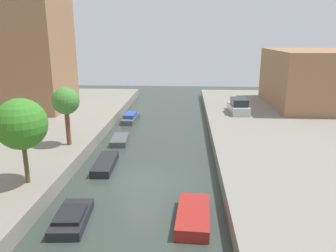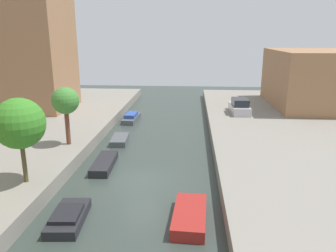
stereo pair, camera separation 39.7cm
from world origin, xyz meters
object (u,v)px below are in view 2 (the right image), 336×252
at_px(street_tree_2, 19,124).
at_px(moored_boat_right_2, 190,216).
at_px(apartment_tower_far, 19,17).
at_px(parked_car, 240,107).
at_px(moored_boat_left_2, 68,217).
at_px(low_block_right, 315,78).
at_px(moored_boat_left_5, 131,118).
at_px(moored_boat_left_4, 120,140).
at_px(moored_boat_left_3, 104,163).
at_px(street_tree_3, 65,102).

bearing_deg(street_tree_2, moored_boat_right_2, -11.76).
relative_size(apartment_tower_far, parked_car, 4.61).
relative_size(parked_car, moored_boat_left_2, 1.27).
relative_size(low_block_right, moored_boat_left_5, 3.10).
height_order(street_tree_2, moored_boat_left_5, street_tree_2).
relative_size(parked_car, moored_boat_left_5, 1.04).
height_order(apartment_tower_far, moored_boat_left_2, apartment_tower_far).
distance_m(low_block_right, parked_car, 10.87).
bearing_deg(moored_boat_left_4, apartment_tower_far, 145.10).
bearing_deg(moored_boat_left_5, apartment_tower_far, 174.80).
bearing_deg(low_block_right, moored_boat_left_3, -138.48).
bearing_deg(moored_boat_left_3, street_tree_3, 147.89).
bearing_deg(apartment_tower_far, moored_boat_left_4, -34.90).
distance_m(street_tree_3, moored_boat_left_5, 12.46).
distance_m(parked_car, moored_boat_left_4, 14.47).
height_order(street_tree_3, moored_boat_left_2, street_tree_3).
distance_m(low_block_right, street_tree_3, 29.60).
bearing_deg(moored_boat_left_3, apartment_tower_far, 131.28).
bearing_deg(low_block_right, street_tree_2, -136.13).
bearing_deg(apartment_tower_far, low_block_right, 6.80).
distance_m(low_block_right, street_tree_2, 34.00).
distance_m(moored_boat_left_3, moored_boat_right_2, 9.36).
bearing_deg(moored_boat_left_5, street_tree_3, -104.54).
height_order(moored_boat_left_2, moored_boat_left_4, moored_boat_left_2).
relative_size(apartment_tower_far, moored_boat_left_4, 6.53).
bearing_deg(parked_car, street_tree_2, -128.43).
relative_size(low_block_right, moored_boat_right_2, 3.38).
bearing_deg(street_tree_2, moored_boat_left_5, 80.86).
xyz_separation_m(street_tree_2, moored_boat_left_2, (3.45, -2.57, -4.26)).
bearing_deg(moored_boat_left_4, low_block_right, 31.44).
xyz_separation_m(moored_boat_left_2, moored_boat_left_3, (-0.07, 7.42, -0.02)).
xyz_separation_m(parked_car, moored_boat_left_3, (-11.65, -14.09, -1.40)).
distance_m(street_tree_2, parked_car, 24.35).
relative_size(street_tree_2, moored_boat_left_4, 1.60).
bearing_deg(apartment_tower_far, street_tree_3, -52.88).
distance_m(moored_boat_left_2, moored_boat_left_4, 13.16).
bearing_deg(apartment_tower_far, moored_boat_left_2, -59.63).
bearing_deg(moored_boat_left_2, moored_boat_right_2, 4.92).
bearing_deg(moored_boat_left_2, low_block_right, 51.13).
bearing_deg(low_block_right, moored_boat_left_5, -166.47).
distance_m(street_tree_2, street_tree_3, 6.98).
relative_size(moored_boat_left_2, moored_boat_left_4, 1.12).
height_order(moored_boat_left_4, moored_boat_left_5, moored_boat_left_5).
relative_size(moored_boat_left_4, moored_boat_right_2, 0.80).
bearing_deg(moored_boat_left_5, moored_boat_left_3, -88.20).
relative_size(parked_car, moored_boat_left_3, 1.07).
bearing_deg(moored_boat_left_5, low_block_right, 13.53).
relative_size(apartment_tower_far, moored_boat_left_5, 4.80).
bearing_deg(moored_boat_left_3, low_block_right, 41.52).
distance_m(street_tree_2, moored_boat_left_2, 6.05).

